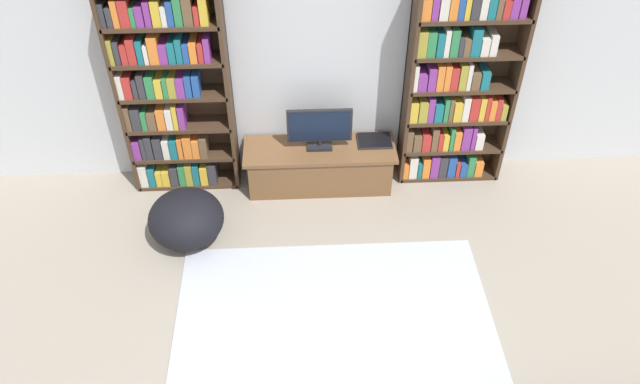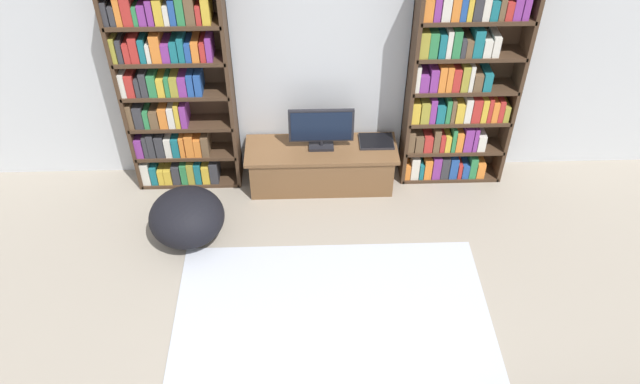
# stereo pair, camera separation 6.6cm
# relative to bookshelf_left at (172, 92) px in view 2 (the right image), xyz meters

# --- Properties ---
(wall_back) EXTENTS (8.80, 0.06, 2.60)m
(wall_back) POSITION_rel_bookshelf_left_xyz_m (1.31, 0.18, 0.26)
(wall_back) COLOR silver
(wall_back) RESTS_ON ground_plane
(bookshelf_left) EXTENTS (1.02, 0.30, 2.07)m
(bookshelf_left) POSITION_rel_bookshelf_left_xyz_m (0.00, 0.00, 0.00)
(bookshelf_left) COLOR #422D1E
(bookshelf_left) RESTS_ON ground_plane
(bookshelf_right) EXTENTS (1.02, 0.30, 2.07)m
(bookshelf_right) POSITION_rel_bookshelf_left_xyz_m (2.65, -0.00, -0.01)
(bookshelf_right) COLOR #422D1E
(bookshelf_right) RESTS_ON ground_plane
(tv_stand) EXTENTS (1.49, 0.50, 0.45)m
(tv_stand) POSITION_rel_bookshelf_left_xyz_m (1.37, -0.13, -0.81)
(tv_stand) COLOR brown
(tv_stand) RESTS_ON ground_plane
(television) EXTENTS (0.62, 0.16, 0.43)m
(television) POSITION_rel_bookshelf_left_xyz_m (1.37, -0.11, -0.37)
(television) COLOR black
(television) RESTS_ON tv_stand
(laptop) EXTENTS (0.33, 0.26, 0.03)m
(laptop) POSITION_rel_bookshelf_left_xyz_m (1.91, -0.05, -0.58)
(laptop) COLOR #28282D
(laptop) RESTS_ON tv_stand
(area_rug) EXTENTS (2.58, 1.94, 0.02)m
(area_rug) POSITION_rel_bookshelf_left_xyz_m (1.40, -1.98, -1.03)
(area_rug) COLOR #B2B7C1
(area_rug) RESTS_ON ground_plane
(beanbag_ottoman) EXTENTS (0.68, 0.68, 0.48)m
(beanbag_ottoman) POSITION_rel_bookshelf_left_xyz_m (0.13, -0.84, -0.80)
(beanbag_ottoman) COLOR black
(beanbag_ottoman) RESTS_ON ground_plane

